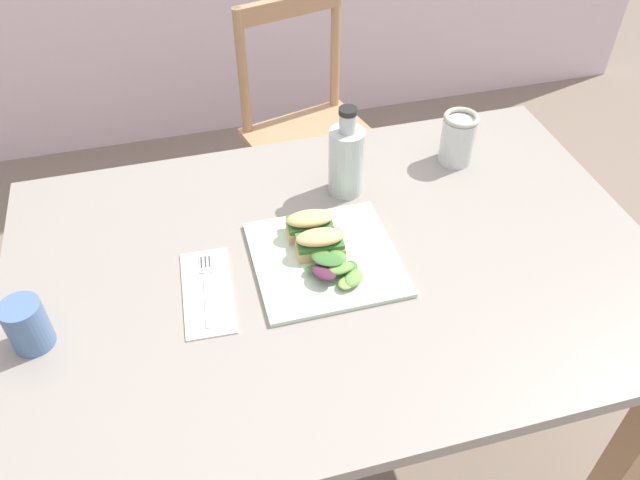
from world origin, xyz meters
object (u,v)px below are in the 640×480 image
object	(u,v)px
mason_jar_iced_tea	(458,140)
cup_extra_side	(27,325)
sandwich_half_back	(310,224)
fork_on_napkin	(207,284)
dining_table	(335,300)
plate_lunch	(325,259)
sandwich_half_front	(320,242)
chair_wooden_far	(311,136)
bottle_cold_brew	(346,163)

from	to	relation	value
mason_jar_iced_tea	cup_extra_side	distance (m)	0.99
sandwich_half_back	fork_on_napkin	size ratio (longest dim) A/B	0.55
dining_table	mason_jar_iced_tea	bearing A→B (deg)	34.47
plate_lunch	sandwich_half_front	bearing A→B (deg)	115.33
chair_wooden_far	cup_extra_side	distance (m)	1.24
sandwich_half_front	fork_on_napkin	size ratio (longest dim) A/B	0.55
bottle_cold_brew	fork_on_napkin	bearing A→B (deg)	-148.00
dining_table	mason_jar_iced_tea	xyz separation A→B (m)	(0.37, 0.25, 0.18)
dining_table	bottle_cold_brew	world-z (taller)	bottle_cold_brew
bottle_cold_brew	dining_table	bearing A→B (deg)	-111.46
fork_on_napkin	sandwich_half_back	bearing A→B (deg)	19.70
cup_extra_side	plate_lunch	bearing A→B (deg)	6.78
sandwich_half_back	mason_jar_iced_tea	size ratio (longest dim) A/B	0.81
chair_wooden_far	sandwich_half_front	size ratio (longest dim) A/B	8.57
fork_on_napkin	cup_extra_side	xyz separation A→B (m)	(-0.31, -0.06, 0.04)
dining_table	sandwich_half_front	size ratio (longest dim) A/B	12.90
sandwich_half_front	cup_extra_side	world-z (taller)	cup_extra_side
plate_lunch	mason_jar_iced_tea	world-z (taller)	mason_jar_iced_tea
plate_lunch	sandwich_half_back	bearing A→B (deg)	99.27
sandwich_half_front	mason_jar_iced_tea	distance (m)	0.46
plate_lunch	cup_extra_side	world-z (taller)	cup_extra_side
fork_on_napkin	cup_extra_side	world-z (taller)	cup_extra_side
plate_lunch	sandwich_half_back	world-z (taller)	sandwich_half_back
cup_extra_side	sandwich_half_front	bearing A→B (deg)	8.32
plate_lunch	bottle_cold_brew	size ratio (longest dim) A/B	1.34
sandwich_half_back	bottle_cold_brew	bearing A→B (deg)	48.86
fork_on_napkin	cup_extra_side	distance (m)	0.32
bottle_cold_brew	mason_jar_iced_tea	distance (m)	0.29
dining_table	cup_extra_side	xyz separation A→B (m)	(-0.57, -0.06, 0.17)
plate_lunch	chair_wooden_far	bearing A→B (deg)	77.51
cup_extra_side	sandwich_half_back	bearing A→B (deg)	14.47
chair_wooden_far	bottle_cold_brew	bearing A→B (deg)	-97.55
fork_on_napkin	mason_jar_iced_tea	bearing A→B (deg)	22.22
sandwich_half_back	chair_wooden_far	bearing A→B (deg)	75.58
plate_lunch	cup_extra_side	size ratio (longest dim) A/B	2.92
sandwich_half_front	cup_extra_side	size ratio (longest dim) A/B	1.04
sandwich_half_front	dining_table	bearing A→B (deg)	-33.62
bottle_cold_brew	mason_jar_iced_tea	world-z (taller)	bottle_cold_brew
sandwich_half_front	mason_jar_iced_tea	world-z (taller)	mason_jar_iced_tea
dining_table	sandwich_half_back	world-z (taller)	sandwich_half_back
sandwich_half_back	fork_on_napkin	world-z (taller)	sandwich_half_back
chair_wooden_far	mason_jar_iced_tea	distance (m)	0.73
sandwich_half_front	sandwich_half_back	size ratio (longest dim) A/B	1.00
fork_on_napkin	chair_wooden_far	bearing A→B (deg)	63.75
bottle_cold_brew	plate_lunch	bearing A→B (deg)	-116.79
sandwich_half_back	bottle_cold_brew	size ratio (longest dim) A/B	0.48
dining_table	chair_wooden_far	world-z (taller)	chair_wooden_far
chair_wooden_far	fork_on_napkin	distance (m)	1.02
cup_extra_side	fork_on_napkin	bearing A→B (deg)	10.50
chair_wooden_far	sandwich_half_back	size ratio (longest dim) A/B	8.57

